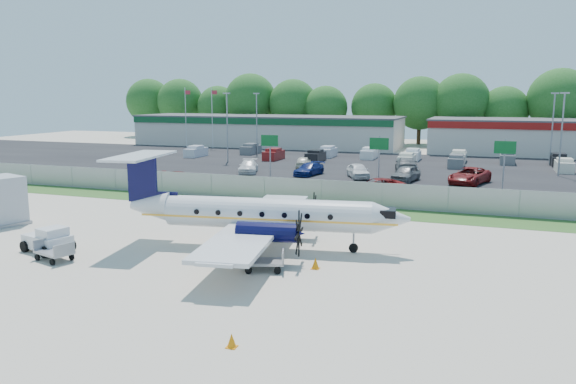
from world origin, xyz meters
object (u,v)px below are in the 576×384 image
(pushback_tug, at_px, (49,240))
(baggage_cart_near, at_px, (54,252))
(aircraft, at_px, (262,213))
(baggage_cart_far, at_px, (264,261))

(pushback_tug, xyz_separation_m, baggage_cart_near, (1.51, -1.29, -0.20))
(aircraft, xyz_separation_m, baggage_cart_far, (1.74, -3.96, -1.54))
(baggage_cart_near, relative_size, baggage_cart_far, 0.99)
(aircraft, relative_size, baggage_cart_near, 7.49)
(aircraft, distance_m, baggage_cart_far, 4.59)
(baggage_cart_near, bearing_deg, baggage_cart_far, 10.88)
(aircraft, distance_m, pushback_tug, 12.15)
(baggage_cart_near, bearing_deg, pushback_tug, 139.66)
(baggage_cart_far, bearing_deg, aircraft, 113.68)
(aircraft, height_order, baggage_cart_far, aircraft)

